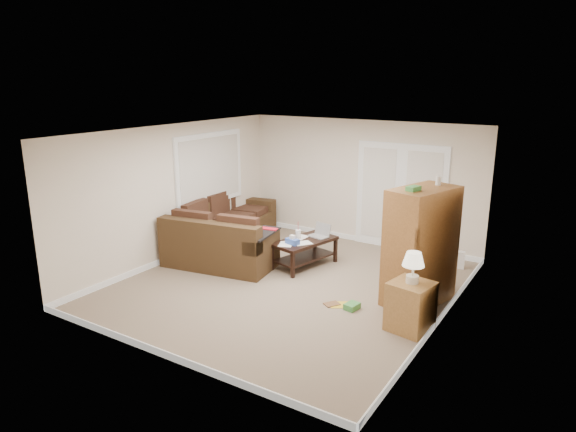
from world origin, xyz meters
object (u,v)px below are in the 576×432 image
Objects in this scene: sectional_sofa at (225,234)px; side_cabinet at (411,302)px; coffee_table at (305,251)px; tv_armoire at (420,246)px.

sectional_sofa is 4.28m from side_cabinet.
coffee_table is 0.69× the size of tv_armoire.
coffee_table is at bearing -3.20° from sectional_sofa.
tv_armoire is at bearing 2.58° from coffee_table.
side_cabinet is (4.11, -1.17, 0.04)m from sectional_sofa.
tv_armoire reaches higher than side_cabinet.
tv_armoire reaches higher than sectional_sofa.
sectional_sofa reaches higher than coffee_table.
tv_armoire is 1.08m from side_cabinet.
sectional_sofa is at bearing -160.68° from coffee_table.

